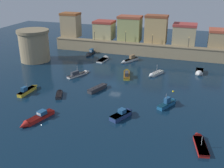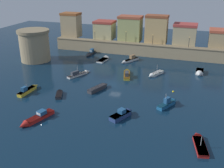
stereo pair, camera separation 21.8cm
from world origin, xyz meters
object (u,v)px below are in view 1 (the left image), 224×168
at_px(mooring_buoy_0, 173,92).
at_px(quay_lamp_1, 126,35).
at_px(moored_boat_8, 199,72).
at_px(moored_boat_12, 104,59).
at_px(moored_boat_1, 90,53).
at_px(moored_boat_11, 80,74).
at_px(quay_lamp_3, 189,40).
at_px(moored_boat_3, 155,74).
at_px(fortress_tower, 34,45).
at_px(moored_boat_13, 59,94).
at_px(moored_boat_5, 36,119).
at_px(quay_lamp_0, 94,34).
at_px(moored_boat_4, 123,114).
at_px(moored_boat_2, 199,142).
at_px(moored_boat_0, 129,60).
at_px(moored_boat_7, 99,88).
at_px(moored_boat_6, 127,74).
at_px(quay_lamp_2, 152,38).
at_px(moored_boat_10, 29,90).
at_px(moored_boat_9, 168,103).

bearing_deg(mooring_buoy_0, quay_lamp_1, 125.06).
relative_size(moored_boat_8, moored_boat_12, 0.77).
xyz_separation_m(moored_boat_1, moored_boat_11, (4.51, -18.07, -0.04)).
xyz_separation_m(quay_lamp_3, moored_boat_3, (-6.75, -16.15, -5.47)).
relative_size(moored_boat_3, moored_boat_11, 0.82).
distance_m(fortress_tower, moored_boat_11, 19.06).
distance_m(quay_lamp_3, moored_boat_13, 41.72).
relative_size(quay_lamp_3, moored_boat_8, 0.67).
bearing_deg(quay_lamp_3, moored_boat_5, -116.50).
height_order(quay_lamp_0, moored_boat_4, quay_lamp_0).
height_order(quay_lamp_0, moored_boat_2, quay_lamp_0).
bearing_deg(moored_boat_13, mooring_buoy_0, -90.81).
bearing_deg(moored_boat_13, moored_boat_4, -130.01).
bearing_deg(moored_boat_13, fortress_tower, 20.04).
relative_size(moored_boat_8, mooring_buoy_0, 9.83).
xyz_separation_m(moored_boat_2, moored_boat_3, (-11.25, 26.78, 0.04)).
bearing_deg(moored_boat_0, mooring_buoy_0, 65.54).
xyz_separation_m(fortress_tower, quay_lamp_0, (12.72, 14.58, 1.23)).
relative_size(quay_lamp_3, moored_boat_4, 0.56).
height_order(quay_lamp_0, moored_boat_13, quay_lamp_0).
height_order(moored_boat_3, moored_boat_11, moored_boat_3).
height_order(fortress_tower, mooring_buoy_0, fortress_tower).
xyz_separation_m(fortress_tower, moored_boat_0, (26.11, 7.43, -4.01)).
height_order(quay_lamp_3, moored_boat_11, quay_lamp_3).
xyz_separation_m(moored_boat_7, moored_boat_12, (-6.23, 20.99, -0.20)).
bearing_deg(moored_boat_13, moored_boat_6, -55.94).
bearing_deg(quay_lamp_2, quay_lamp_3, -0.00).
relative_size(moored_boat_4, moored_boat_12, 0.91).
bearing_deg(moored_boat_10, moored_boat_6, -43.72).
height_order(moored_boat_0, moored_boat_7, moored_boat_0).
bearing_deg(moored_boat_10, moored_boat_5, -138.20).
distance_m(quay_lamp_1, moored_boat_9, 36.55).
bearing_deg(quay_lamp_2, moored_boat_9, -74.15).
height_order(fortress_tower, moored_boat_12, fortress_tower).
bearing_deg(moored_boat_0, moored_boat_8, 103.37).
distance_m(moored_boat_5, moored_boat_12, 37.10).
bearing_deg(moored_boat_6, moored_boat_9, -153.44).
bearing_deg(quay_lamp_1, moored_boat_3, -53.46).
distance_m(moored_boat_6, moored_boat_12, 14.26).
xyz_separation_m(moored_boat_3, moored_boat_11, (-17.78, -5.62, 0.07)).
bearing_deg(moored_boat_8, quay_lamp_3, -160.79).
relative_size(moored_boat_8, moored_boat_10, 0.70).
height_order(quay_lamp_3, moored_boat_3, quay_lamp_3).
xyz_separation_m(quay_lamp_2, moored_boat_2, (14.97, -42.93, -5.49)).
bearing_deg(moored_boat_5, moored_boat_1, -153.30).
bearing_deg(moored_boat_9, moored_boat_4, 161.05).
relative_size(moored_boat_1, moored_boat_7, 1.11).
bearing_deg(moored_boat_2, moored_boat_6, 24.06).
height_order(moored_boat_6, mooring_buoy_0, moored_boat_6).
bearing_deg(moored_boat_4, moored_boat_12, 51.46).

